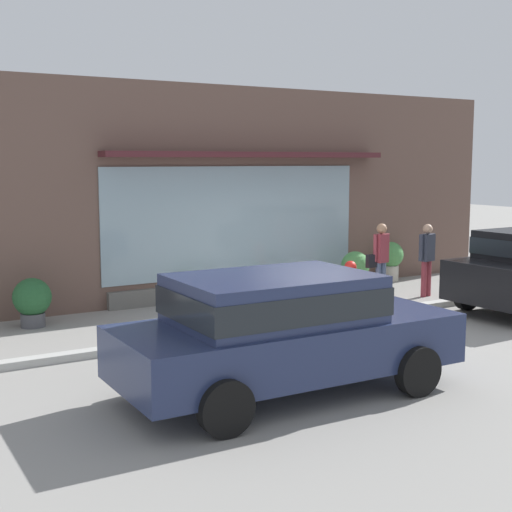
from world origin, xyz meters
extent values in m
plane|color=gray|center=(0.00, 0.00, 0.00)|extent=(60.00, 60.00, 0.00)
cube|color=#B2B2AD|center=(0.00, -0.20, 0.06)|extent=(14.00, 0.24, 0.12)
cube|color=brown|center=(0.00, 3.20, 2.29)|extent=(14.00, 0.36, 4.58)
cube|color=#8CA5B2|center=(-0.31, 3.00, 1.67)|extent=(6.20, 0.03, 2.39)
cube|color=#4C1E23|center=(0.00, 2.85, 3.11)|extent=(6.80, 0.56, 0.12)
cube|color=#605E59|center=(0.00, 2.98, 0.18)|extent=(6.60, 0.20, 0.36)
cylinder|color=red|center=(1.38, 1.12, 0.03)|extent=(0.35, 0.35, 0.06)
cylinder|color=red|center=(1.38, 1.12, 0.37)|extent=(0.23, 0.23, 0.63)
sphere|color=red|center=(1.38, 1.12, 0.76)|extent=(0.26, 0.26, 0.26)
cylinder|color=red|center=(1.22, 1.12, 0.41)|extent=(0.10, 0.09, 0.09)
cylinder|color=red|center=(1.54, 1.12, 0.41)|extent=(0.10, 0.09, 0.09)
cylinder|color=red|center=(1.38, 0.96, 0.41)|extent=(0.09, 0.10, 0.09)
cylinder|color=#475675|center=(2.06, 1.01, 0.41)|extent=(0.12, 0.12, 0.81)
cylinder|color=#475675|center=(2.20, 1.03, 0.41)|extent=(0.12, 0.12, 0.81)
cube|color=#8E333D|center=(2.13, 1.02, 1.12)|extent=(0.29, 0.22, 0.61)
sphere|color=#A37556|center=(2.13, 1.02, 1.54)|extent=(0.22, 0.22, 0.22)
cylinder|color=#8E333D|center=(1.95, 1.00, 1.14)|extent=(0.08, 0.08, 0.58)
cylinder|color=#8E333D|center=(2.32, 1.04, 1.14)|extent=(0.08, 0.08, 0.58)
cube|color=black|center=(1.85, 1.02, 0.86)|extent=(0.25, 0.12, 0.28)
cylinder|color=#8E333D|center=(3.16, 0.77, 0.40)|extent=(0.12, 0.12, 0.79)
cylinder|color=#8E333D|center=(3.33, 0.81, 0.40)|extent=(0.12, 0.12, 0.79)
cube|color=#333847|center=(3.25, 0.79, 1.09)|extent=(0.37, 0.26, 0.59)
sphere|color=tan|center=(3.25, 0.79, 1.50)|extent=(0.21, 0.21, 0.21)
cylinder|color=#333847|center=(3.03, 0.75, 1.10)|extent=(0.08, 0.08, 0.56)
cylinder|color=#333847|center=(3.46, 0.84, 1.10)|extent=(0.08, 0.08, 0.56)
cylinder|color=black|center=(2.92, -0.69, 0.32)|extent=(0.64, 0.20, 0.64)
cube|color=navy|center=(-3.06, -3.18, 0.65)|extent=(4.49, 1.88, 0.65)
cube|color=navy|center=(-3.28, -3.17, 1.25)|extent=(2.48, 1.70, 0.63)
cube|color=#1E2328|center=(-3.28, -3.17, 1.25)|extent=(2.53, 1.72, 0.35)
cylinder|color=black|center=(-1.66, -2.29, 0.32)|extent=(0.65, 0.19, 0.65)
cylinder|color=black|center=(-1.69, -4.12, 0.32)|extent=(0.65, 0.19, 0.65)
cylinder|color=black|center=(-4.42, -2.23, 0.32)|extent=(0.65, 0.19, 0.65)
cylinder|color=black|center=(-4.45, -4.06, 0.32)|extent=(0.65, 0.19, 0.65)
cylinder|color=#B7B2A3|center=(-1.62, 2.68, 0.15)|extent=(0.37, 0.37, 0.30)
sphere|color=#4C934C|center=(-1.62, 2.68, 0.44)|extent=(0.39, 0.39, 0.39)
sphere|color=#DB4C7A|center=(-1.69, 2.61, 0.48)|extent=(0.10, 0.10, 0.10)
sphere|color=#DB4C7A|center=(-1.61, 2.76, 0.51)|extent=(0.12, 0.12, 0.12)
cylinder|color=#B7B2A3|center=(2.52, 2.36, 0.13)|extent=(0.43, 0.43, 0.26)
sphere|color=#4C934C|center=(2.52, 2.36, 0.55)|extent=(0.67, 0.67, 0.67)
cylinder|color=#4C4C51|center=(-4.94, 2.31, 0.13)|extent=(0.43, 0.43, 0.25)
sphere|color=#23562D|center=(-4.94, 2.31, 0.55)|extent=(0.69, 0.69, 0.69)
cylinder|color=#4C4C51|center=(0.44, 2.40, 0.17)|extent=(0.29, 0.29, 0.34)
sphere|color=#4C934C|center=(0.44, 2.40, 0.50)|extent=(0.38, 0.38, 0.38)
cylinder|color=#B7B2A3|center=(3.94, 2.74, 0.20)|extent=(0.41, 0.41, 0.39)
sphere|color=#4C934C|center=(3.94, 2.74, 0.67)|extent=(0.64, 0.64, 0.64)
camera|label=1|loc=(-8.04, -10.64, 2.99)|focal=50.35mm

